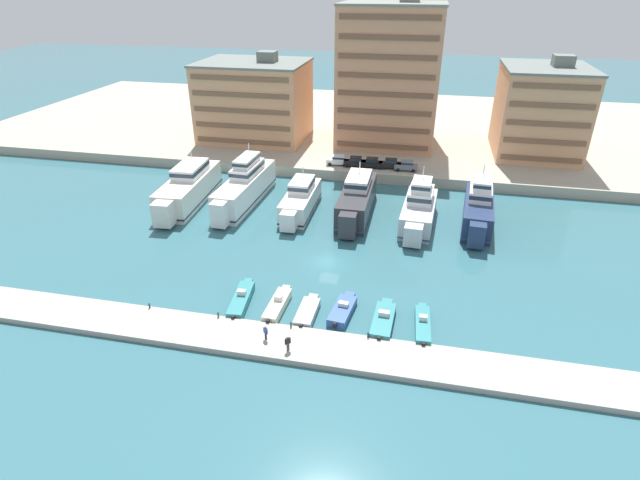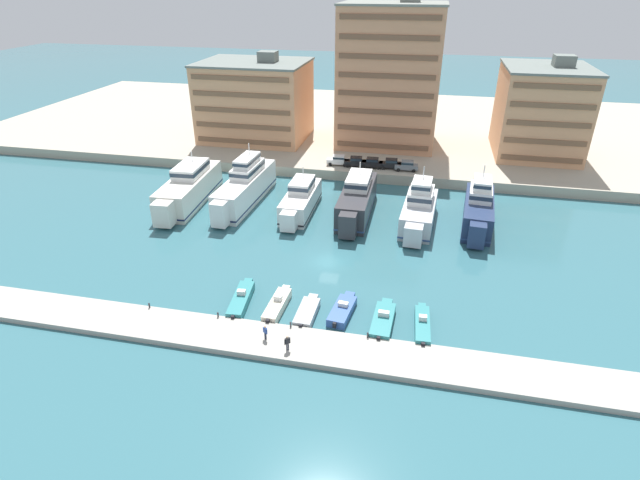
{
  "view_description": "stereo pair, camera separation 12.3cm",
  "coord_description": "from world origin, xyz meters",
  "px_view_note": "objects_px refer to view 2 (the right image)",
  "views": [
    {
      "loc": [
        10.49,
        -54.81,
        32.83
      ],
      "look_at": [
        -1.45,
        1.02,
        2.5
      ],
      "focal_mm": 28.0,
      "sensor_mm": 36.0,
      "label": 1
    },
    {
      "loc": [
        10.61,
        -54.78,
        32.83
      ],
      "look_at": [
        -1.45,
        1.02,
        2.5
      ],
      "focal_mm": 28.0,
      "sensor_mm": 36.0,
      "label": 2
    }
  ],
  "objects_px": {
    "yacht_navy_center_right": "(479,209)",
    "car_black_center_left": "(391,163)",
    "pedestrian_near_edge": "(265,331)",
    "motorboat_teal_far_left": "(241,299)",
    "yacht_white_left": "(245,186)",
    "motorboat_teal_center_right": "(422,325)",
    "yacht_charcoal_center_left": "(357,199)",
    "car_black_left": "(356,161)",
    "yacht_white_mid_left": "(300,200)",
    "car_white_far_left": "(338,160)",
    "motorboat_teal_center": "(383,320)",
    "car_black_mid_left": "(372,162)",
    "motorboat_cream_left": "(277,305)",
    "yacht_ivory_far_left": "(189,188)",
    "motorboat_blue_center_left": "(343,310)",
    "motorboat_grey_mid_left": "(307,312)",
    "pedestrian_mid_deck": "(287,342)",
    "yacht_silver_center": "(419,210)",
    "car_grey_center": "(407,165)"
  },
  "relations": [
    {
      "from": "yacht_white_mid_left",
      "to": "yacht_silver_center",
      "type": "distance_m",
      "value": 18.23
    },
    {
      "from": "motorboat_teal_center_right",
      "to": "pedestrian_mid_deck",
      "type": "relative_size",
      "value": 4.18
    },
    {
      "from": "car_black_mid_left",
      "to": "motorboat_teal_center",
      "type": "bearing_deg",
      "value": -81.39
    },
    {
      "from": "pedestrian_near_edge",
      "to": "motorboat_teal_far_left",
      "type": "bearing_deg",
      "value": 128.25
    },
    {
      "from": "yacht_white_mid_left",
      "to": "yacht_charcoal_center_left",
      "type": "xyz_separation_m",
      "value": [
        8.7,
        1.03,
        0.44
      ]
    },
    {
      "from": "yacht_white_left",
      "to": "motorboat_teal_far_left",
      "type": "distance_m",
      "value": 28.93
    },
    {
      "from": "motorboat_grey_mid_left",
      "to": "pedestrian_mid_deck",
      "type": "relative_size",
      "value": 3.58
    },
    {
      "from": "motorboat_grey_mid_left",
      "to": "car_black_left",
      "type": "bearing_deg",
      "value": 91.77
    },
    {
      "from": "motorboat_cream_left",
      "to": "motorboat_blue_center_left",
      "type": "xyz_separation_m",
      "value": [
        7.21,
        0.65,
        -0.05
      ]
    },
    {
      "from": "motorboat_blue_center_left",
      "to": "car_grey_center",
      "type": "relative_size",
      "value": 1.53
    },
    {
      "from": "yacht_charcoal_center_left",
      "to": "motorboat_blue_center_left",
      "type": "height_order",
      "value": "yacht_charcoal_center_left"
    },
    {
      "from": "yacht_charcoal_center_left",
      "to": "yacht_navy_center_right",
      "type": "height_order",
      "value": "yacht_navy_center_right"
    },
    {
      "from": "motorboat_cream_left",
      "to": "yacht_ivory_far_left",
      "type": "bearing_deg",
      "value": 131.26
    },
    {
      "from": "car_black_mid_left",
      "to": "yacht_white_left",
      "type": "bearing_deg",
      "value": -139.66
    },
    {
      "from": "motorboat_teal_far_left",
      "to": "motorboat_grey_mid_left",
      "type": "height_order",
      "value": "motorboat_teal_far_left"
    },
    {
      "from": "yacht_white_left",
      "to": "motorboat_teal_far_left",
      "type": "bearing_deg",
      "value": -71.44
    },
    {
      "from": "yacht_navy_center_right",
      "to": "yacht_charcoal_center_left",
      "type": "bearing_deg",
      "value": 179.65
    },
    {
      "from": "pedestrian_mid_deck",
      "to": "motorboat_teal_center",
      "type": "bearing_deg",
      "value": 38.45
    },
    {
      "from": "motorboat_blue_center_left",
      "to": "car_black_left",
      "type": "distance_m",
      "value": 43.04
    },
    {
      "from": "yacht_charcoal_center_left",
      "to": "motorboat_blue_center_left",
      "type": "distance_m",
      "value": 26.39
    },
    {
      "from": "yacht_white_mid_left",
      "to": "yacht_charcoal_center_left",
      "type": "distance_m",
      "value": 8.77
    },
    {
      "from": "motorboat_teal_center",
      "to": "motorboat_cream_left",
      "type": "bearing_deg",
      "value": 178.56
    },
    {
      "from": "yacht_ivory_far_left",
      "to": "car_grey_center",
      "type": "bearing_deg",
      "value": 27.27
    },
    {
      "from": "car_white_far_left",
      "to": "car_black_mid_left",
      "type": "height_order",
      "value": "same"
    },
    {
      "from": "yacht_navy_center_right",
      "to": "car_black_center_left",
      "type": "relative_size",
      "value": 3.99
    },
    {
      "from": "yacht_white_mid_left",
      "to": "car_white_far_left",
      "type": "relative_size",
      "value": 3.75
    },
    {
      "from": "motorboat_teal_far_left",
      "to": "motorboat_teal_center",
      "type": "bearing_deg",
      "value": -1.82
    },
    {
      "from": "motorboat_teal_center",
      "to": "car_white_far_left",
      "type": "distance_m",
      "value": 45.68
    },
    {
      "from": "motorboat_teal_center",
      "to": "pedestrian_near_edge",
      "type": "relative_size",
      "value": 4.49
    },
    {
      "from": "yacht_navy_center_right",
      "to": "motorboat_blue_center_left",
      "type": "relative_size",
      "value": 2.62
    },
    {
      "from": "car_black_left",
      "to": "pedestrian_near_edge",
      "type": "relative_size",
      "value": 2.65
    },
    {
      "from": "yacht_charcoal_center_left",
      "to": "motorboat_teal_center",
      "type": "xyz_separation_m",
      "value": [
        6.91,
        -27.16,
        -1.87
      ]
    },
    {
      "from": "yacht_white_left",
      "to": "yacht_silver_center",
      "type": "xyz_separation_m",
      "value": [
        27.85,
        -2.46,
        -0.39
      ]
    },
    {
      "from": "car_black_left",
      "to": "yacht_white_mid_left",
      "type": "bearing_deg",
      "value": -108.99
    },
    {
      "from": "car_black_left",
      "to": "pedestrian_near_edge",
      "type": "bearing_deg",
      "value": -91.88
    },
    {
      "from": "yacht_white_left",
      "to": "pedestrian_mid_deck",
      "type": "distance_m",
      "value": 38.47
    },
    {
      "from": "yacht_white_left",
      "to": "motorboat_teal_center_right",
      "type": "bearing_deg",
      "value": -43.49
    },
    {
      "from": "motorboat_teal_center_right",
      "to": "car_white_far_left",
      "type": "xyz_separation_m",
      "value": [
        -16.94,
        43.75,
        2.25
      ]
    },
    {
      "from": "motorboat_teal_center_right",
      "to": "car_black_left",
      "type": "xyz_separation_m",
      "value": [
        -13.68,
        43.59,
        2.25
      ]
    },
    {
      "from": "pedestrian_near_edge",
      "to": "pedestrian_mid_deck",
      "type": "xyz_separation_m",
      "value": [
        2.62,
        -1.18,
        0.06
      ]
    },
    {
      "from": "motorboat_grey_mid_left",
      "to": "pedestrian_mid_deck",
      "type": "distance_m",
      "value": 6.79
    },
    {
      "from": "yacht_silver_center",
      "to": "car_grey_center",
      "type": "bearing_deg",
      "value": 99.24
    },
    {
      "from": "car_black_left",
      "to": "car_grey_center",
      "type": "bearing_deg",
      "value": -1.5
    },
    {
      "from": "yacht_white_mid_left",
      "to": "motorboat_teal_far_left",
      "type": "xyz_separation_m",
      "value": [
        -0.45,
        -25.62,
        -1.44
      ]
    },
    {
      "from": "motorboat_teal_far_left",
      "to": "car_black_mid_left",
      "type": "relative_size",
      "value": 1.87
    },
    {
      "from": "yacht_navy_center_right",
      "to": "car_white_far_left",
      "type": "height_order",
      "value": "yacht_navy_center_right"
    },
    {
      "from": "yacht_silver_center",
      "to": "pedestrian_near_edge",
      "type": "bearing_deg",
      "value": -114.0
    },
    {
      "from": "car_black_left",
      "to": "motorboat_grey_mid_left",
      "type": "bearing_deg",
      "value": -88.23
    },
    {
      "from": "yacht_silver_center",
      "to": "motorboat_cream_left",
      "type": "relative_size",
      "value": 2.28
    },
    {
      "from": "yacht_white_mid_left",
      "to": "motorboat_grey_mid_left",
      "type": "bearing_deg",
      "value": -74.33
    }
  ]
}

